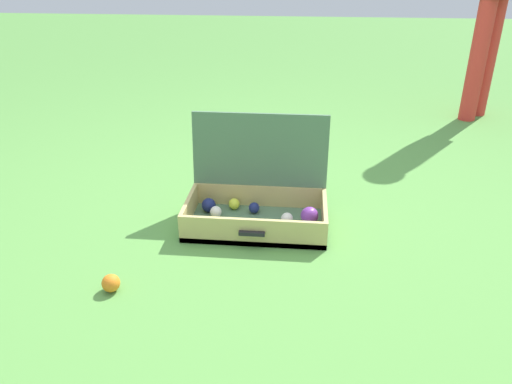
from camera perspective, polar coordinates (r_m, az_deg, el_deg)
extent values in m
plane|color=#569342|center=(2.23, 0.45, -4.71)|extent=(16.00, 16.00, 0.00)
cube|color=#4C7051|center=(2.27, 0.00, -3.72)|extent=(0.63, 0.35, 0.03)
cube|color=tan|center=(2.29, -7.69, -2.17)|extent=(0.02, 0.35, 0.13)
cube|color=tan|center=(2.24, 7.87, -2.90)|extent=(0.02, 0.35, 0.13)
cube|color=tan|center=(2.10, -0.44, -4.70)|extent=(0.60, 0.02, 0.13)
cube|color=tan|center=(2.39, 0.38, -0.67)|extent=(0.60, 0.02, 0.13)
cube|color=#4C7051|center=(2.32, 0.46, 4.86)|extent=(0.63, 0.05, 0.35)
cube|color=black|center=(2.08, -0.50, -4.82)|extent=(0.11, 0.02, 0.02)
sphere|color=navy|center=(2.35, -5.47, -1.51)|extent=(0.07, 0.07, 0.07)
sphere|color=blue|center=(2.14, 1.78, -4.34)|extent=(0.06, 0.06, 0.06)
sphere|color=purple|center=(2.15, 4.94, -4.44)|extent=(0.06, 0.06, 0.06)
sphere|color=white|center=(2.30, -4.65, -2.30)|extent=(0.05, 0.05, 0.05)
sphere|color=#CCDB38|center=(2.37, -2.53, -1.37)|extent=(0.05, 0.05, 0.05)
sphere|color=white|center=(2.24, 3.58, -3.07)|extent=(0.05, 0.05, 0.05)
sphere|color=purple|center=(2.25, 6.19, -2.73)|extent=(0.08, 0.08, 0.08)
sphere|color=navy|center=(2.33, -0.22, -1.83)|extent=(0.05, 0.05, 0.05)
sphere|color=white|center=(2.20, -6.90, -3.88)|extent=(0.05, 0.05, 0.05)
sphere|color=orange|center=(1.94, -16.38, -10.04)|extent=(0.07, 0.07, 0.07)
cylinder|color=red|center=(4.13, 25.12, 13.81)|extent=(0.12, 0.12, 0.85)
cylinder|color=red|center=(3.96, 24.14, 13.55)|extent=(0.12, 0.12, 0.85)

